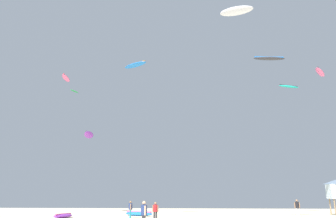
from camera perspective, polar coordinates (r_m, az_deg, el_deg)
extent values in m
cylinder|color=navy|center=(21.12, -4.19, -17.08)|extent=(0.38, 0.38, 0.61)
cylinder|color=tan|center=(20.91, -3.99, -17.17)|extent=(0.11, 0.11, 0.57)
cylinder|color=tan|center=(21.33, -4.39, -17.13)|extent=(0.11, 0.11, 0.57)
sphere|color=tan|center=(21.11, -4.17, -15.93)|extent=(0.22, 0.22, 0.22)
cylinder|color=teal|center=(34.21, -6.57, -17.64)|extent=(0.15, 0.15, 0.81)
cylinder|color=teal|center=(34.02, -6.55, -17.66)|extent=(0.15, 0.15, 0.81)
cylinder|color=navy|center=(34.10, -6.52, -16.45)|extent=(0.37, 0.37, 0.61)
cylinder|color=#936B4C|center=(34.32, -6.55, -16.49)|extent=(0.11, 0.11, 0.56)
cylinder|color=#936B4C|center=(33.88, -6.50, -16.50)|extent=(0.11, 0.11, 0.56)
sphere|color=#936B4C|center=(34.09, -6.50, -15.75)|extent=(0.22, 0.22, 0.22)
cylinder|color=silver|center=(40.44, 21.45, -16.33)|extent=(0.17, 0.17, 0.89)
cylinder|color=silver|center=(40.47, 21.75, -16.30)|extent=(0.17, 0.17, 0.89)
cylinder|color=black|center=(40.43, 21.49, -15.23)|extent=(0.41, 0.41, 0.66)
cylinder|color=#936B4C|center=(40.40, 21.15, -15.30)|extent=(0.12, 0.12, 0.61)
cylinder|color=#936B4C|center=(40.47, 21.84, -15.23)|extent=(0.12, 0.12, 0.61)
sphere|color=#936B4C|center=(40.43, 21.42, -14.58)|extent=(0.24, 0.24, 0.24)
cylinder|color=#2D2D33|center=(29.07, -2.04, -18.15)|extent=(0.14, 0.14, 0.77)
cylinder|color=#2D2D33|center=(29.09, -2.40, -18.15)|extent=(0.14, 0.14, 0.77)
cylinder|color=#B21E23|center=(29.06, -2.20, -16.82)|extent=(0.35, 0.35, 0.58)
cylinder|color=#936B4C|center=(29.04, -1.78, -16.87)|extent=(0.10, 0.10, 0.53)
cylinder|color=#936B4C|center=(29.08, -2.63, -16.86)|extent=(0.10, 0.10, 0.53)
sphere|color=#936B4C|center=(29.05, -2.20, -16.03)|extent=(0.21, 0.21, 0.21)
ellipsoid|color=blue|center=(39.49, -5.10, -17.64)|extent=(4.23, 3.49, 0.53)
cylinder|color=#E5598C|center=(39.49, -5.09, -17.36)|extent=(3.35, 2.44, 0.19)
ellipsoid|color=purple|center=(36.23, -17.72, -17.24)|extent=(1.12, 3.73, 0.42)
cylinder|color=#E5598C|center=(36.22, -17.70, -16.98)|extent=(0.22, 3.42, 0.16)
cylinder|color=#8C704C|center=(46.49, 26.35, -14.96)|extent=(0.14, 0.14, 1.90)
cylinder|color=#8C704C|center=(45.07, 26.98, -14.91)|extent=(0.14, 0.14, 1.90)
pyramid|color=slate|center=(46.07, 27.10, -11.21)|extent=(2.30, 2.30, 0.55)
ellipsoid|color=#E5598C|center=(44.71, 24.88, 5.81)|extent=(2.36, 3.41, 0.72)
cylinder|color=#2D2D33|center=(44.76, 24.85, 5.99)|extent=(1.50, 2.80, 0.15)
ellipsoid|color=#19B29E|center=(51.73, 20.22, 3.68)|extent=(3.42, 2.19, 0.62)
cylinder|color=#2D2D33|center=(51.78, 20.21, 3.84)|extent=(2.85, 1.32, 0.15)
ellipsoid|color=#E5598C|center=(47.46, -17.30, 5.13)|extent=(1.34, 2.96, 0.35)
cylinder|color=red|center=(47.50, -17.29, 5.28)|extent=(0.61, 2.61, 0.13)
ellipsoid|color=#2D2D33|center=(35.70, 17.14, 8.37)|extent=(3.36, 1.45, 0.52)
cylinder|color=blue|center=(35.75, 17.12, 8.59)|extent=(2.98, 0.60, 0.14)
ellipsoid|color=white|center=(47.13, 11.78, 16.32)|extent=(4.57, 2.14, 1.13)
cylinder|color=#E5598C|center=(47.23, 11.77, 16.52)|extent=(4.01, 1.05, 0.19)
ellipsoid|color=blue|center=(42.98, -5.71, 7.60)|extent=(3.54, 2.54, 0.38)
cylinder|color=orange|center=(43.04, -5.71, 7.79)|extent=(2.89, 1.67, 0.15)
ellipsoid|color=purple|center=(52.83, -13.56, -4.39)|extent=(1.60, 4.24, 1.04)
cylinder|color=#2D2D33|center=(52.87, -13.54, -4.20)|extent=(0.59, 3.80, 0.18)
ellipsoid|color=green|center=(64.43, -15.94, 2.99)|extent=(1.31, 2.22, 0.47)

